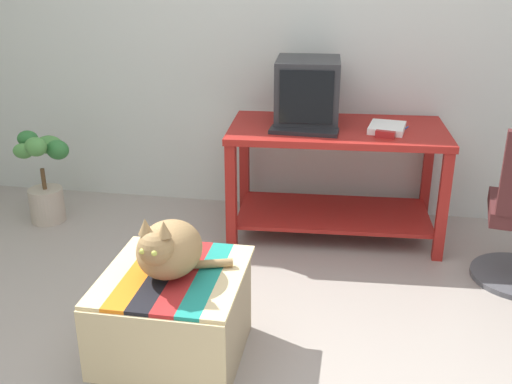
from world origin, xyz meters
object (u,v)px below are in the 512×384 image
(book, at_px, (387,128))
(ottoman_with_blanket, at_px, (175,317))
(keyboard, at_px, (304,131))
(stapler, at_px, (385,134))
(potted_plant, at_px, (45,178))
(tv_monitor, at_px, (308,92))
(cat, at_px, (168,249))
(desk, at_px, (336,162))

(book, height_order, ottoman_with_blanket, book)
(keyboard, height_order, stapler, stapler)
(potted_plant, bearing_deg, tv_monitor, 6.87)
(keyboard, relative_size, potted_plant, 0.64)
(cat, distance_m, stapler, 1.56)
(ottoman_with_blanket, height_order, stapler, stapler)
(book, bearing_deg, stapler, -87.29)
(desk, distance_m, potted_plant, 1.91)
(desk, relative_size, potted_plant, 2.15)
(desk, xyz_separation_m, book, (0.29, -0.03, 0.24))
(desk, bearing_deg, tv_monitor, 159.02)
(book, bearing_deg, potted_plant, -169.05)
(book, distance_m, stapler, 0.15)
(tv_monitor, relative_size, book, 1.77)
(cat, relative_size, potted_plant, 0.64)
(potted_plant, bearing_deg, book, 2.88)
(keyboard, distance_m, ottoman_with_blanket, 1.43)
(cat, bearing_deg, tv_monitor, 82.10)
(book, bearing_deg, ottoman_with_blanket, -114.69)
(potted_plant, distance_m, stapler, 2.22)
(tv_monitor, height_order, keyboard, tv_monitor)
(ottoman_with_blanket, xyz_separation_m, potted_plant, (-1.29, 1.29, 0.09))
(keyboard, xyz_separation_m, stapler, (0.47, -0.02, 0.01))
(desk, bearing_deg, book, -10.00)
(tv_monitor, bearing_deg, potted_plant, -176.58)
(ottoman_with_blanket, height_order, potted_plant, potted_plant)
(stapler, bearing_deg, tv_monitor, 75.80)
(ottoman_with_blanket, relative_size, stapler, 5.77)
(potted_plant, relative_size, stapler, 5.69)
(ottoman_with_blanket, height_order, cat, cat)
(keyboard, distance_m, stapler, 0.47)
(tv_monitor, relative_size, stapler, 4.03)
(desk, distance_m, tv_monitor, 0.46)
(tv_monitor, bearing_deg, desk, -20.98)
(desk, distance_m, ottoman_with_blanket, 1.58)
(potted_plant, bearing_deg, cat, -45.52)
(cat, relative_size, stapler, 3.63)
(tv_monitor, relative_size, potted_plant, 0.71)
(keyboard, bearing_deg, stapler, -0.06)
(keyboard, bearing_deg, cat, -106.07)
(desk, xyz_separation_m, potted_plant, (-1.90, -0.14, -0.18))
(tv_monitor, bearing_deg, book, -14.51)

